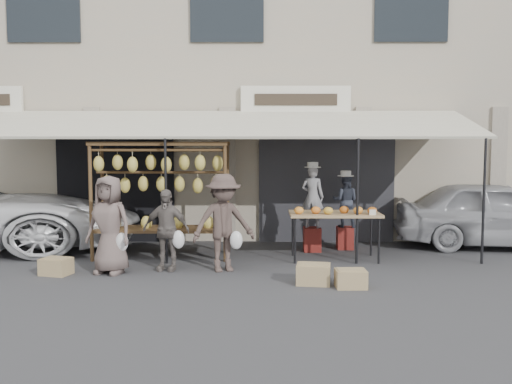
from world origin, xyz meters
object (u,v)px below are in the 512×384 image
(crate_far, at_px, (56,266))
(customer_mid, at_px, (166,230))
(vendor_right, at_px, (345,201))
(customer_left, at_px, (109,225))
(vendor_left, at_px, (312,197))
(customer_right, at_px, (223,223))
(sedan, at_px, (497,214))
(banana_rack, at_px, (161,177))
(crate_near_a, at_px, (313,274))
(produce_table, at_px, (335,214))
(crate_near_b, at_px, (351,279))

(crate_far, bearing_deg, customer_mid, 11.35)
(vendor_right, height_order, customer_left, customer_left)
(vendor_left, bearing_deg, customer_right, 65.78)
(customer_mid, xyz_separation_m, sedan, (6.64, 2.19, 0.01))
(customer_left, height_order, customer_right, customer_right)
(banana_rack, distance_m, customer_right, 1.85)
(customer_right, relative_size, crate_near_a, 3.23)
(produce_table, relative_size, vendor_left, 1.35)
(banana_rack, bearing_deg, crate_near_b, -34.36)
(produce_table, height_order, crate_far, produce_table)
(customer_left, bearing_deg, customer_mid, 32.60)
(produce_table, height_order, vendor_right, vendor_right)
(produce_table, bearing_deg, customer_left, -164.16)
(banana_rack, relative_size, vendor_right, 2.37)
(produce_table, xyz_separation_m, customer_right, (-2.04, -0.94, -0.03))
(vendor_right, xyz_separation_m, crate_far, (-5.21, -2.36, -0.87))
(crate_near_a, relative_size, crate_far, 1.11)
(customer_mid, distance_m, customer_right, 1.01)
(vendor_left, relative_size, customer_left, 0.76)
(produce_table, relative_size, crate_near_a, 3.25)
(vendor_right, bearing_deg, customer_left, 42.34)
(vendor_left, distance_m, sedan, 3.99)
(banana_rack, relative_size, crate_near_a, 4.98)
(vendor_right, xyz_separation_m, customer_mid, (-3.41, -2.00, -0.30))
(crate_near_b, bearing_deg, produce_table, 89.57)
(customer_mid, relative_size, crate_near_a, 2.72)
(crate_near_a, bearing_deg, crate_far, 172.14)
(vendor_left, height_order, crate_near_a, vendor_left)
(vendor_left, distance_m, customer_right, 2.49)
(customer_left, relative_size, customer_right, 0.99)
(sedan, bearing_deg, customer_right, 119.15)
(produce_table, bearing_deg, crate_far, -165.69)
(customer_left, relative_size, crate_far, 3.55)
(customer_left, xyz_separation_m, sedan, (7.56, 2.44, -0.12))
(crate_near_b, height_order, crate_far, crate_far)
(customer_mid, height_order, crate_near_b, customer_mid)
(crate_near_b, bearing_deg, sedan, 43.01)
(vendor_right, distance_m, customer_right, 3.17)
(produce_table, bearing_deg, customer_right, -155.39)
(banana_rack, relative_size, vendor_left, 2.06)
(customer_mid, xyz_separation_m, crate_far, (-1.81, -0.36, -0.57))
(customer_left, distance_m, sedan, 7.95)
(vendor_left, height_order, crate_near_b, vendor_left)
(vendor_right, distance_m, customer_mid, 3.96)
(vendor_left, xyz_separation_m, vendor_right, (0.71, 0.26, -0.11))
(customer_mid, distance_m, sedan, 6.99)
(crate_near_b, relative_size, crate_far, 0.99)
(produce_table, xyz_separation_m, crate_near_a, (-0.57, -1.83, -0.71))
(customer_mid, relative_size, sedan, 0.34)
(vendor_right, height_order, sedan, vendor_right)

